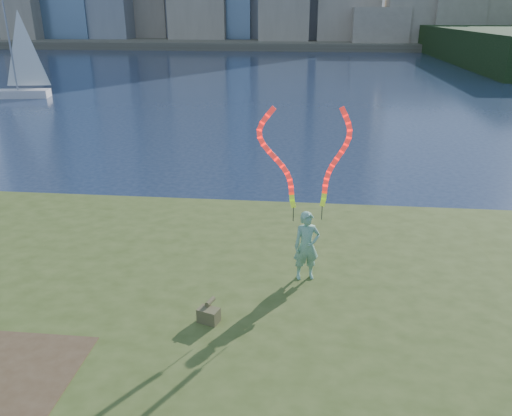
# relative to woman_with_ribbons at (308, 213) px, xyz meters

# --- Properties ---
(ground) EXTENTS (320.00, 320.00, 0.00)m
(ground) POSITION_rel_woman_with_ribbons_xyz_m (-2.88, -0.80, -2.25)
(ground) COLOR #19263F
(ground) RESTS_ON ground
(grassy_knoll) EXTENTS (20.00, 18.00, 0.80)m
(grassy_knoll) POSITION_rel_woman_with_ribbons_xyz_m (-2.88, -3.10, -1.91)
(grassy_knoll) COLOR #39491A
(grassy_knoll) RESTS_ON ground
(far_shore) EXTENTS (320.00, 40.00, 1.20)m
(far_shore) POSITION_rel_woman_with_ribbons_xyz_m (-2.88, 94.20, -1.65)
(far_shore) COLOR #494436
(far_shore) RESTS_ON ground
(woman_with_ribbons) EXTENTS (1.93, 0.59, 3.87)m
(woman_with_ribbons) POSITION_rel_woman_with_ribbons_xyz_m (0.00, 0.00, 0.00)
(woman_with_ribbons) COLOR #18693F
(woman_with_ribbons) RESTS_ON grassy_knoll
(canvas_bag) EXTENTS (0.43, 0.48, 0.35)m
(canvas_bag) POSITION_rel_woman_with_ribbons_xyz_m (-1.70, -1.80, -1.30)
(canvas_bag) COLOR #4E4E27
(canvas_bag) RESTS_ON grassy_knoll
(sailboat) EXTENTS (4.71, 2.25, 7.07)m
(sailboat) POSITION_rel_woman_with_ribbons_xyz_m (-21.41, 26.38, -1.03)
(sailboat) COLOR silver
(sailboat) RESTS_ON ground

